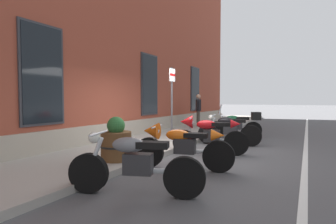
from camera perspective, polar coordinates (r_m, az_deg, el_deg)
name	(u,v)px	position (r m, az deg, el deg)	size (l,w,h in m)	color
ground_plane	(180,151)	(7.59, 2.56, -8.55)	(140.00, 140.00, 0.00)	#4C4C4F
sidewalk	(142,145)	(8.22, -5.74, -7.19)	(30.74, 2.61, 0.14)	gray
lane_stripe	(305,164)	(6.86, 27.81, -10.04)	(30.74, 0.12, 0.01)	silver
brick_pub_facade	(46,4)	(11.74, -25.19, 20.63)	(24.74, 6.26, 10.29)	brown
motorcycle_grey_naked	(134,165)	(4.12, -7.53, -11.34)	(0.90, 2.09, 0.98)	black
motorcycle_orange_sport	(179,144)	(5.56, 2.38, -7.04)	(0.73, 2.14, 0.98)	black
motorcycle_red_sport	(207,133)	(7.12, 8.57, -4.63)	(0.82, 1.97, 1.06)	black
motorcycle_black_naked	(228,130)	(8.69, 13.10, -3.90)	(0.64, 2.03, 0.98)	black
motorcycle_green_touring	(238,124)	(10.33, 15.02, -2.58)	(0.96, 1.92, 1.30)	black
pedestrian_dark_jacket	(198,109)	(13.04, 6.65, 0.74)	(0.58, 0.45, 1.60)	#38332D
parking_sign	(172,93)	(8.69, 0.87, 4.17)	(0.36, 0.07, 2.42)	#4C4C51
barrel_planter	(116,142)	(5.95, -11.28, -6.54)	(0.71, 0.71, 0.97)	brown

